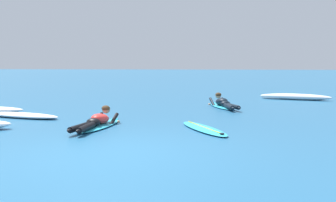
% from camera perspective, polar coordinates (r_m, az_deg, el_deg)
% --- Properties ---
extents(ground_plane, '(120.00, 120.00, 0.00)m').
position_cam_1_polar(ground_plane, '(17.14, -0.39, 0.22)').
color(ground_plane, '#235B84').
extents(surfer_near, '(0.88, 2.66, 0.53)m').
position_cam_1_polar(surfer_near, '(10.07, -9.96, -2.96)').
color(surfer_near, '#2DB2D1').
rests_on(surfer_near, ground).
extents(surfer_far, '(1.11, 2.57, 0.55)m').
position_cam_1_polar(surfer_far, '(14.26, 7.81, -0.38)').
color(surfer_far, '#2DB2D1').
rests_on(surfer_far, ground).
extents(drifting_surfboard, '(1.41, 2.26, 0.16)m').
position_cam_1_polar(drifting_surfboard, '(9.61, 5.13, -3.92)').
color(drifting_surfboard, '#2DB2D1').
rests_on(drifting_surfboard, ground).
extents(whitewater_front, '(2.94, 1.43, 0.26)m').
position_cam_1_polar(whitewater_front, '(17.85, 17.61, 0.56)').
color(whitewater_front, white).
rests_on(whitewater_front, ground).
extents(whitewater_mid_right, '(2.54, 1.23, 0.15)m').
position_cam_1_polar(whitewater_mid_right, '(12.37, -19.98, -1.93)').
color(whitewater_mid_right, white).
rests_on(whitewater_mid_right, ground).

